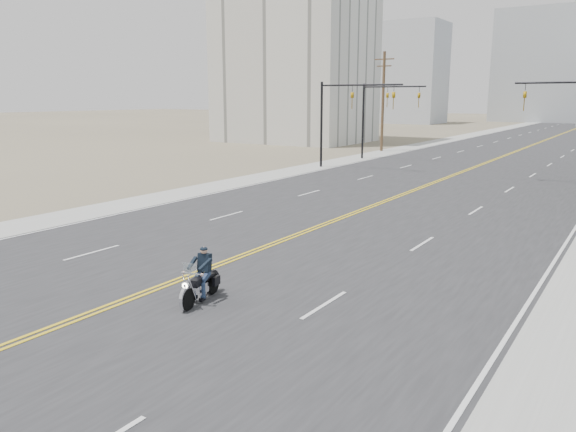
{
  "coord_description": "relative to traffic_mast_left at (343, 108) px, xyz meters",
  "views": [
    {
      "loc": [
        12.24,
        -9.1,
        5.75
      ],
      "look_at": [
        1.62,
        7.35,
        1.6
      ],
      "focal_mm": 35.0,
      "sensor_mm": 36.0,
      "label": 1
    }
  ],
  "objects": [
    {
      "name": "sidewalk_left",
      "position": [
        -2.52,
        38.0,
        -4.93
      ],
      "size": [
        3.0,
        200.0,
        0.01
      ],
      "primitive_type": "cube",
      "color": "#A5A5A0",
      "rests_on": "ground"
    },
    {
      "name": "traffic_mast_left",
      "position": [
        0.0,
        0.0,
        0.0
      ],
      "size": [
        7.1,
        0.26,
        7.0
      ],
      "color": "black",
      "rests_on": "ground"
    },
    {
      "name": "road",
      "position": [
        8.98,
        38.0,
        -4.93
      ],
      "size": [
        20.0,
        200.0,
        0.01
      ],
      "primitive_type": "cube",
      "color": "#303033",
      "rests_on": "ground"
    },
    {
      "name": "traffic_mast_far",
      "position": [
        -0.33,
        8.0,
        -0.06
      ],
      "size": [
        6.1,
        0.26,
        7.0
      ],
      "color": "black",
      "rests_on": "ground"
    },
    {
      "name": "apartment_block",
      "position": [
        -19.02,
        23.0,
        10.06
      ],
      "size": [
        18.0,
        14.0,
        30.0
      ],
      "primitive_type": "cube",
      "color": "silver",
      "rests_on": "ground"
    },
    {
      "name": "utility_pole_left",
      "position": [
        -3.52,
        16.0,
        0.54
      ],
      "size": [
        2.2,
        0.3,
        10.5
      ],
      "color": "brown",
      "rests_on": "ground"
    },
    {
      "name": "haze_bldg_a",
      "position": [
        -26.02,
        83.0,
        6.06
      ],
      "size": [
        14.0,
        12.0,
        22.0
      ],
      "primitive_type": "cube",
      "color": "#B7BCC6",
      "rests_on": "ground"
    },
    {
      "name": "ground_plane",
      "position": [
        8.98,
        -32.0,
        -4.94
      ],
      "size": [
        400.0,
        400.0,
        0.0
      ],
      "primitive_type": "plane",
      "color": "#776D56",
      "rests_on": "ground"
    },
    {
      "name": "motorcyclist",
      "position": [
        10.84,
        -29.65,
        -4.15
      ],
      "size": [
        1.25,
        2.14,
        1.56
      ],
      "primitive_type": null,
      "rotation": [
        0.0,
        0.0,
        3.35
      ],
      "color": "black",
      "rests_on": "ground"
    },
    {
      "name": "haze_bldg_d",
      "position": [
        -3.02,
        108.0,
        8.06
      ],
      "size": [
        20.0,
        15.0,
        26.0
      ],
      "primitive_type": "cube",
      "color": "#ADB2B7",
      "rests_on": "ground"
    },
    {
      "name": "haze_bldg_f",
      "position": [
        -41.02,
        98.0,
        3.06
      ],
      "size": [
        12.0,
        12.0,
        16.0
      ],
      "primitive_type": "cube",
      "color": "#ADB2B7",
      "rests_on": "ground"
    }
  ]
}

